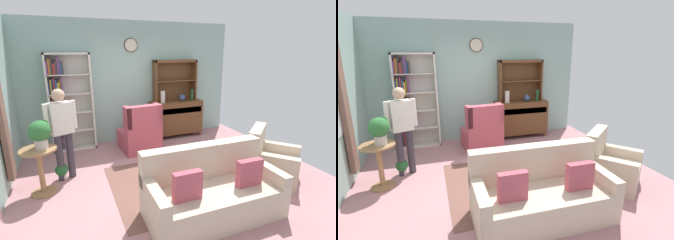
% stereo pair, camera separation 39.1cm
% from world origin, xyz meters
% --- Properties ---
extents(ground_plane, '(5.40, 4.60, 0.02)m').
position_xyz_m(ground_plane, '(0.00, 0.00, -0.01)').
color(ground_plane, '#B27A7F').
extents(wall_back, '(5.00, 0.09, 2.80)m').
position_xyz_m(wall_back, '(0.00, 2.13, 1.41)').
color(wall_back, '#93B7AD').
rests_on(wall_back, ground_plane).
extents(area_rug, '(2.44, 1.94, 0.01)m').
position_xyz_m(area_rug, '(0.20, -0.30, 0.00)').
color(area_rug, brown).
rests_on(area_rug, ground_plane).
extents(bookshelf, '(0.90, 0.30, 2.10)m').
position_xyz_m(bookshelf, '(-1.53, 1.94, 1.06)').
color(bookshelf, silver).
rests_on(bookshelf, ground_plane).
extents(sideboard, '(1.30, 0.45, 0.92)m').
position_xyz_m(sideboard, '(1.01, 1.86, 0.51)').
color(sideboard, brown).
rests_on(sideboard, ground_plane).
extents(sideboard_hutch, '(1.10, 0.26, 1.00)m').
position_xyz_m(sideboard_hutch, '(1.01, 1.97, 1.56)').
color(sideboard_hutch, brown).
rests_on(sideboard_hutch, sideboard).
extents(vase_tall, '(0.11, 0.11, 0.28)m').
position_xyz_m(vase_tall, '(0.62, 1.78, 1.06)').
color(vase_tall, beige).
rests_on(vase_tall, sideboard).
extents(vase_round, '(0.15, 0.15, 0.17)m').
position_xyz_m(vase_round, '(1.14, 1.79, 1.01)').
color(vase_round, '#33476B').
rests_on(vase_round, sideboard).
extents(bottle_wine, '(0.07, 0.07, 0.29)m').
position_xyz_m(bottle_wine, '(1.40, 1.77, 1.06)').
color(bottle_wine, '#194223').
rests_on(bottle_wine, sideboard).
extents(couch_floral, '(1.81, 0.87, 0.90)m').
position_xyz_m(couch_floral, '(0.14, -1.23, 0.31)').
color(couch_floral, beige).
rests_on(couch_floral, ground_plane).
extents(armchair_floral, '(1.08, 1.08, 0.88)m').
position_xyz_m(armchair_floral, '(1.60, -0.79, 0.29)').
color(armchair_floral, beige).
rests_on(armchair_floral, ground_plane).
extents(wingback_chair, '(0.85, 0.87, 1.05)m').
position_xyz_m(wingback_chair, '(-0.11, 1.26, 0.38)').
color(wingback_chair, '#B74C5B').
rests_on(wingback_chair, ground_plane).
extents(plant_stand, '(0.52, 0.52, 0.74)m').
position_xyz_m(plant_stand, '(-2.00, 0.17, 0.45)').
color(plant_stand, '#997047').
rests_on(plant_stand, ground_plane).
extents(potted_plant_large, '(0.31, 0.31, 0.43)m').
position_xyz_m(potted_plant_large, '(-1.93, 0.17, 0.99)').
color(potted_plant_large, beige).
rests_on(potted_plant_large, plant_stand).
extents(potted_plant_small, '(0.21, 0.21, 0.29)m').
position_xyz_m(potted_plant_small, '(-1.73, 0.52, 0.17)').
color(potted_plant_small, beige).
rests_on(potted_plant_small, ground_plane).
extents(person_reading, '(0.51, 0.31, 1.56)m').
position_xyz_m(person_reading, '(-1.65, 0.54, 0.91)').
color(person_reading, '#38333D').
rests_on(person_reading, ground_plane).
extents(coffee_table, '(0.80, 0.50, 0.42)m').
position_xyz_m(coffee_table, '(0.37, -0.54, 0.35)').
color(coffee_table, brown).
rests_on(coffee_table, ground_plane).
extents(book_stack, '(0.18, 0.17, 0.10)m').
position_xyz_m(book_stack, '(0.45, -0.48, 0.47)').
color(book_stack, '#CC7233').
rests_on(book_stack, coffee_table).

